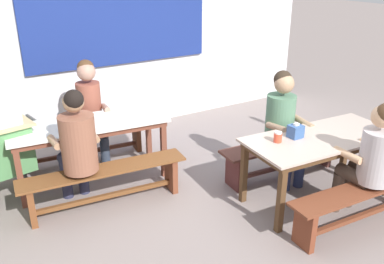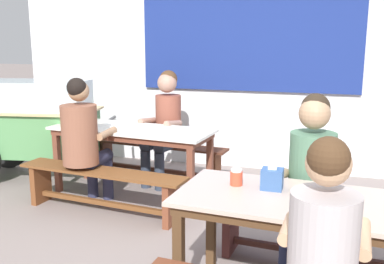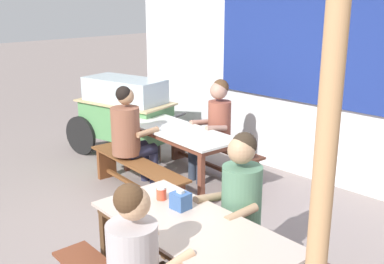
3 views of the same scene
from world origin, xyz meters
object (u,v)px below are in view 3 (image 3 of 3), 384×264
Objects in this scene: food_cart at (124,110)px; person_right_near_table at (236,200)px; bench_far_front at (137,173)px; dining_table_near at (192,234)px; condiment_jar at (161,193)px; bench_far_back at (212,153)px; person_center_facing at (215,123)px; person_near_front at (141,261)px; bench_near_back at (246,250)px; dining_table_far at (176,134)px; person_left_back_turned at (130,132)px; tissue_box at (181,200)px.

person_right_near_table reaches higher than food_cart.
bench_far_front is 2.04m from person_right_near_table.
dining_table_near is 15.42× the size of condiment_jar.
person_center_facing is (0.13, -0.09, 0.44)m from bench_far_back.
bench_far_back is at bearing 125.05° from person_near_front.
bench_near_back is (2.00, -0.46, 0.01)m from bench_far_front.
person_near_front reaches higher than bench_far_front.
bench_far_back is at bearing 123.29° from condiment_jar.
dining_table_far is at bearing -111.07° from person_center_facing.
dining_table_far is 0.69m from bench_far_back.
bench_far_front is 2.60m from person_near_front.
bench_far_back is 1.21m from person_left_back_turned.
person_right_near_table is at bearing -14.84° from bench_far_front.
dining_table_far is at bearing 133.61° from condiment_jar.
person_left_back_turned is (-0.22, 0.08, 0.43)m from bench_far_front.
person_center_facing is (0.25, 1.07, 0.44)m from bench_far_front.
condiment_jar is (1.42, -1.49, 0.13)m from dining_table_far.
dining_table_far is 0.58m from person_left_back_turned.
bench_near_back is at bearing 57.44° from tissue_box.
dining_table_far is 1.44× the size of person_near_front.
food_cart is (-1.31, 0.19, 0.04)m from dining_table_far.
person_near_front is 0.97× the size of person_right_near_table.
person_left_back_turned is (-2.17, 1.12, 0.07)m from dining_table_near.
bench_far_back and bench_far_front have the same top height.
person_right_near_table is at bearing -43.41° from person_center_facing.
dining_table_near is 0.90× the size of food_cart.
person_center_facing is at bearing 138.75° from bench_near_back.
bench_far_back is 2.50m from person_right_near_table.
bench_near_back is 1.19m from person_near_front.
condiment_jar is at bearing -30.27° from person_left_back_turned.
dining_table_near is at bearing -27.30° from person_left_back_turned.
tissue_box is at bearing -52.58° from bench_far_back.
bench_far_front is (-0.06, -0.58, -0.36)m from dining_table_far.
dining_table_near is at bearing -15.46° from condiment_jar.
person_left_back_turned reaches higher than dining_table_near.
bench_near_back is at bearing -28.19° from dining_table_far.
person_near_front is at bearing -84.02° from person_right_near_table.
person_right_near_table is 8.36× the size of tissue_box.
food_cart is at bearing -164.26° from bench_far_back.
person_left_back_turned is (-2.25, 1.65, 0.02)m from person_near_front.
bench_far_back is 1.39× the size of person_near_front.
bench_near_back is 1.22× the size of person_center_facing.
bench_far_back is at bearing 139.24° from bench_near_back.
bench_far_back is at bearing 84.13° from bench_far_front.
person_near_front is at bearing -55.98° from person_center_facing.
dining_table_far is at bearing -8.35° from food_cart.
person_center_facing is (-1.71, 2.11, 0.08)m from dining_table_near.
person_near_front reaches higher than condiment_jar.
bench_far_front is 1.80m from condiment_jar.
bench_far_back is 1.33× the size of person_center_facing.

